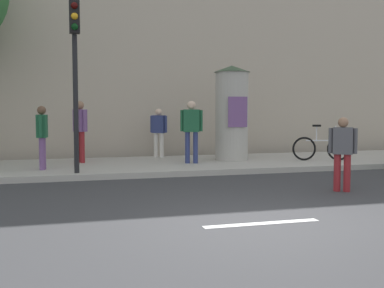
{
  "coord_description": "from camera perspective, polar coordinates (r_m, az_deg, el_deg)",
  "views": [
    {
      "loc": [
        -2.81,
        -6.21,
        1.66
      ],
      "look_at": [
        -0.51,
        2.0,
        1.05
      ],
      "focal_mm": 43.52,
      "sensor_mm": 36.0,
      "label": 1
    }
  ],
  "objects": [
    {
      "name": "sidewalk_curb",
      "position": [
        13.6,
        -3.6,
        -2.61
      ],
      "size": [
        36.0,
        4.0,
        0.15
      ],
      "primitive_type": "cube",
      "color": "#B2ADA3",
      "rests_on": "ground_plane"
    },
    {
      "name": "pedestrian_tallest",
      "position": [
        10.0,
        17.98,
        -0.58
      ],
      "size": [
        0.49,
        0.41,
        1.53
      ],
      "color": "maroon",
      "rests_on": "ground_plane"
    },
    {
      "name": "lane_markings",
      "position": [
        7.01,
        8.57,
        -9.59
      ],
      "size": [
        25.8,
        0.16,
        0.01
      ],
      "color": "silver",
      "rests_on": "ground_plane"
    },
    {
      "name": "bicycle_leaning",
      "position": [
        14.66,
        15.58,
        -0.44
      ],
      "size": [
        1.72,
        0.55,
        1.09
      ],
      "color": "black",
      "rests_on": "sidewalk_curb"
    },
    {
      "name": "pedestrian_in_light_jacket",
      "position": [
        13.33,
        -0.06,
        2.19
      ],
      "size": [
        0.62,
        0.36,
        1.79
      ],
      "color": "navy",
      "rests_on": "sidewalk_curb"
    },
    {
      "name": "poster_column",
      "position": [
        14.31,
        4.88,
        3.88
      ],
      "size": [
        1.1,
        1.1,
        2.88
      ],
      "color": "#B2ADA3",
      "rests_on": "sidewalk_curb"
    },
    {
      "name": "building_backdrop",
      "position": [
        18.8,
        -6.97,
        15.46
      ],
      "size": [
        36.0,
        5.0,
        10.75
      ],
      "primitive_type": "cube",
      "color": "#B7A893",
      "rests_on": "ground_plane"
    },
    {
      "name": "traffic_light",
      "position": [
        11.52,
        -14.14,
        10.17
      ],
      "size": [
        0.24,
        0.45,
        4.07
      ],
      "color": "black",
      "rests_on": "sidewalk_curb"
    },
    {
      "name": "ground_plane",
      "position": [
        7.01,
        8.57,
        -9.62
      ],
      "size": [
        80.0,
        80.0,
        0.0
      ],
      "primitive_type": "plane",
      "color": "#38383A"
    },
    {
      "name": "pedestrian_with_bag",
      "position": [
        15.05,
        -4.1,
        1.81
      ],
      "size": [
        0.49,
        0.43,
        1.58
      ],
      "color": "silver",
      "rests_on": "sidewalk_curb"
    },
    {
      "name": "pedestrian_in_red_top",
      "position": [
        12.5,
        -17.9,
        1.34
      ],
      "size": [
        0.28,
        0.58,
        1.63
      ],
      "color": "#724C84",
      "rests_on": "sidewalk_curb"
    },
    {
      "name": "pedestrian_with_backpack",
      "position": [
        13.88,
        -13.55,
        2.1
      ],
      "size": [
        0.41,
        0.51,
        1.79
      ],
      "color": "maroon",
      "rests_on": "sidewalk_curb"
    }
  ]
}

